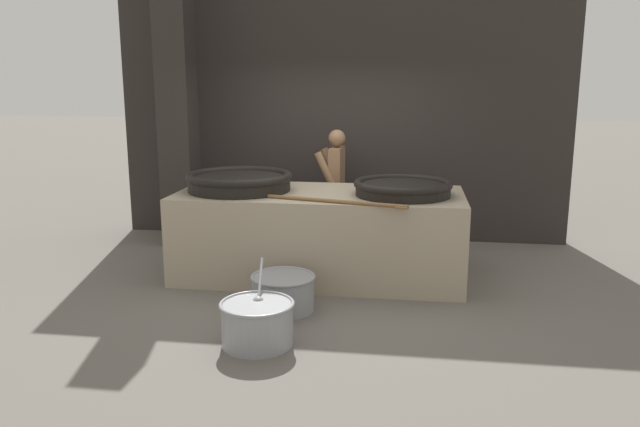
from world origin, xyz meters
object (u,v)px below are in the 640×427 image
(giant_wok_near, at_px, (239,181))
(giant_wok_far, at_px, (403,187))
(cook, at_px, (336,185))
(prep_bowl_vegetables, at_px, (257,321))
(prep_bowl_meat, at_px, (283,291))

(giant_wok_near, relative_size, giant_wok_far, 1.12)
(cook, relative_size, prep_bowl_vegetables, 1.91)
(giant_wok_far, distance_m, cook, 1.56)
(giant_wok_far, bearing_deg, prep_bowl_vegetables, -121.23)
(giant_wok_far, relative_size, prep_bowl_meat, 1.69)
(giant_wok_near, relative_size, prep_bowl_meat, 1.90)
(giant_wok_near, height_order, prep_bowl_vegetables, giant_wok_near)
(cook, distance_m, prep_bowl_vegetables, 3.29)
(cook, bearing_deg, prep_bowl_meat, 86.37)
(giant_wok_far, relative_size, cook, 0.68)
(prep_bowl_vegetables, relative_size, prep_bowl_meat, 1.31)
(giant_wok_near, relative_size, cook, 0.76)
(cook, height_order, prep_bowl_vegetables, cook)
(cook, bearing_deg, giant_wok_far, 127.38)
(cook, distance_m, prep_bowl_meat, 2.48)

